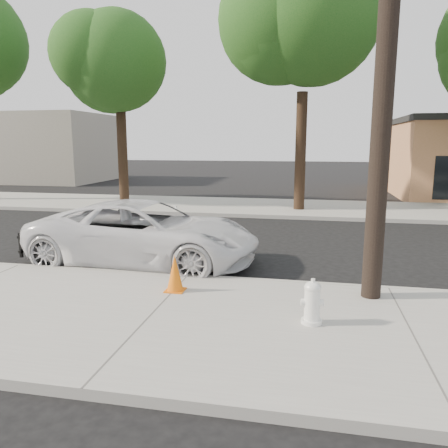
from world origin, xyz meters
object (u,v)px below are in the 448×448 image
at_px(police_cruiser, 145,233).
at_px(utility_pole, 388,29).
at_px(traffic_cone, 175,274).
at_px(fire_hydrant, 312,303).

bearing_deg(police_cruiser, utility_pole, -106.87).
xyz_separation_m(utility_pole, traffic_cone, (-3.57, -0.40, -4.21)).
height_order(utility_pole, fire_hydrant, utility_pole).
distance_m(utility_pole, police_cruiser, 6.61).
height_order(police_cruiser, traffic_cone, police_cruiser).
xyz_separation_m(utility_pole, police_cruiser, (-5.00, 1.78, -3.94)).
xyz_separation_m(police_cruiser, fire_hydrant, (3.95, -3.21, -0.29)).
bearing_deg(fire_hydrant, traffic_cone, 150.59).
distance_m(police_cruiser, fire_hydrant, 5.10).
relative_size(utility_pole, traffic_cone, 13.01).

